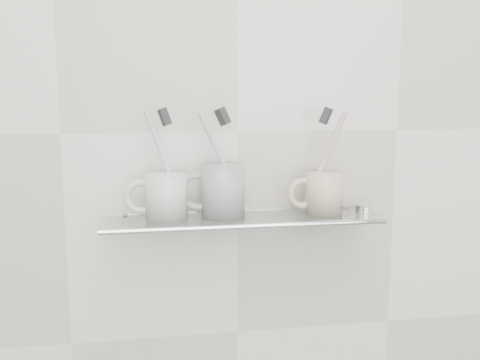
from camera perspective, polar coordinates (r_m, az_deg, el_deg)
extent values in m
plane|color=silver|center=(1.01, -0.32, 5.18)|extent=(2.50, 0.00, 2.50)
cube|color=silver|center=(0.97, 0.27, -4.18)|extent=(0.50, 0.12, 0.01)
cylinder|color=silver|center=(0.92, 0.85, -4.98)|extent=(0.50, 0.01, 0.01)
cylinder|color=silver|center=(1.01, -12.09, -4.54)|extent=(0.02, 0.03, 0.02)
cylinder|color=silver|center=(1.07, 11.01, -3.68)|extent=(0.02, 0.03, 0.02)
cylinder|color=silver|center=(0.95, -7.86, -1.69)|extent=(0.09, 0.09, 0.08)
torus|color=silver|center=(0.95, -10.48, -1.76)|extent=(0.06, 0.01, 0.06)
cylinder|color=silver|center=(0.94, -7.94, 1.83)|extent=(0.07, 0.02, 0.18)
cube|color=#262729|center=(0.94, -8.05, 6.68)|extent=(0.03, 0.03, 0.03)
cylinder|color=white|center=(0.96, -1.83, -1.14)|extent=(0.10, 0.10, 0.10)
torus|color=white|center=(0.96, -4.52, -1.21)|extent=(0.07, 0.01, 0.07)
cylinder|color=#B0B0B8|center=(0.95, -1.84, 1.97)|extent=(0.09, 0.03, 0.18)
cube|color=#262729|center=(0.95, -1.87, 6.79)|extent=(0.03, 0.03, 0.04)
cylinder|color=beige|center=(1.00, 8.94, -1.35)|extent=(0.08, 0.08, 0.08)
torus|color=beige|center=(0.99, 6.71, -1.43)|extent=(0.06, 0.01, 0.06)
cylinder|color=beige|center=(0.99, 9.03, 2.17)|extent=(0.08, 0.03, 0.18)
cube|color=#262729|center=(0.99, 9.15, 6.78)|extent=(0.03, 0.03, 0.03)
cylinder|color=silver|center=(1.04, 13.12, -2.92)|extent=(0.03, 0.03, 0.01)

